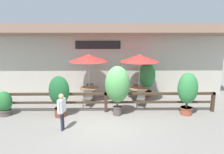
{
  "coord_description": "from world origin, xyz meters",
  "views": [
    {
      "loc": [
        0.15,
        -8.85,
        3.83
      ],
      "look_at": [
        0.3,
        1.56,
        1.6
      ],
      "focal_mm": 35.0,
      "sensor_mm": 36.0,
      "label": 1
    }
  ],
  "objects_px": {
    "chair_near_streetside": "(88,97)",
    "chair_middle_wallside": "(136,90)",
    "dining_table_middle": "(139,91)",
    "potted_plant_small_flowering": "(5,103)",
    "chair_middle_streetside": "(141,98)",
    "dining_table_near": "(89,90)",
    "potted_plant_broad_leaf": "(59,93)",
    "potted_plant_entrance_palm": "(117,85)",
    "pedestrian": "(62,107)",
    "patio_umbrella_middle": "(140,58)",
    "potted_plant_corner_fern": "(147,77)",
    "patio_umbrella_near": "(89,58)",
    "chair_near_wallside": "(90,89)",
    "potted_plant_tall_tropical": "(188,90)"
  },
  "relations": [
    {
      "from": "chair_near_streetside",
      "to": "chair_middle_wallside",
      "type": "bearing_deg",
      "value": 42.65
    },
    {
      "from": "dining_table_middle",
      "to": "potted_plant_small_flowering",
      "type": "distance_m",
      "value": 6.66
    },
    {
      "from": "dining_table_middle",
      "to": "chair_middle_streetside",
      "type": "distance_m",
      "value": 0.75
    },
    {
      "from": "dining_table_near",
      "to": "chair_middle_streetside",
      "type": "height_order",
      "value": "chair_middle_streetside"
    },
    {
      "from": "chair_middle_wallside",
      "to": "potted_plant_broad_leaf",
      "type": "bearing_deg",
      "value": 28.07
    },
    {
      "from": "potted_plant_entrance_palm",
      "to": "pedestrian",
      "type": "relative_size",
      "value": 1.54
    },
    {
      "from": "chair_middle_streetside",
      "to": "patio_umbrella_middle",
      "type": "bearing_deg",
      "value": 105.08
    },
    {
      "from": "dining_table_middle",
      "to": "pedestrian",
      "type": "height_order",
      "value": "pedestrian"
    },
    {
      "from": "chair_middle_wallside",
      "to": "potted_plant_corner_fern",
      "type": "bearing_deg",
      "value": -167.91
    },
    {
      "from": "chair_near_streetside",
      "to": "patio_umbrella_middle",
      "type": "xyz_separation_m",
      "value": [
        2.69,
        0.67,
        1.94
      ]
    },
    {
      "from": "dining_table_middle",
      "to": "potted_plant_broad_leaf",
      "type": "relative_size",
      "value": 0.55
    },
    {
      "from": "patio_umbrella_near",
      "to": "chair_middle_streetside",
      "type": "bearing_deg",
      "value": -17.47
    },
    {
      "from": "chair_near_wallside",
      "to": "potted_plant_tall_tropical",
      "type": "height_order",
      "value": "potted_plant_tall_tropical"
    },
    {
      "from": "chair_middle_streetside",
      "to": "chair_middle_wallside",
      "type": "distance_m",
      "value": 1.47
    },
    {
      "from": "dining_table_middle",
      "to": "potted_plant_tall_tropical",
      "type": "distance_m",
      "value": 2.78
    },
    {
      "from": "chair_near_wallside",
      "to": "potted_plant_tall_tropical",
      "type": "relative_size",
      "value": 0.42
    },
    {
      "from": "chair_middle_wallside",
      "to": "chair_middle_streetside",
      "type": "bearing_deg",
      "value": 84.28
    },
    {
      "from": "patio_umbrella_near",
      "to": "potted_plant_corner_fern",
      "type": "bearing_deg",
      "value": 14.62
    },
    {
      "from": "potted_plant_broad_leaf",
      "to": "patio_umbrella_near",
      "type": "bearing_deg",
      "value": 62.53
    },
    {
      "from": "chair_middle_streetside",
      "to": "potted_plant_entrance_palm",
      "type": "height_order",
      "value": "potted_plant_entrance_palm"
    },
    {
      "from": "pedestrian",
      "to": "chair_middle_wallside",
      "type": "bearing_deg",
      "value": 154.16
    },
    {
      "from": "pedestrian",
      "to": "patio_umbrella_near",
      "type": "bearing_deg",
      "value": -178.57
    },
    {
      "from": "chair_near_streetside",
      "to": "potted_plant_broad_leaf",
      "type": "bearing_deg",
      "value": -114.74
    },
    {
      "from": "potted_plant_broad_leaf",
      "to": "pedestrian",
      "type": "height_order",
      "value": "potted_plant_broad_leaf"
    },
    {
      "from": "dining_table_near",
      "to": "potted_plant_corner_fern",
      "type": "distance_m",
      "value": 3.48
    },
    {
      "from": "chair_near_streetside",
      "to": "chair_middle_streetside",
      "type": "xyz_separation_m",
      "value": [
        2.71,
        -0.07,
        0.0
      ]
    },
    {
      "from": "dining_table_middle",
      "to": "pedestrian",
      "type": "relative_size",
      "value": 0.7
    },
    {
      "from": "potted_plant_tall_tropical",
      "to": "chair_middle_streetside",
      "type": "bearing_deg",
      "value": 148.88
    },
    {
      "from": "patio_umbrella_middle",
      "to": "dining_table_middle",
      "type": "relative_size",
      "value": 2.53
    },
    {
      "from": "chair_middle_streetside",
      "to": "potted_plant_entrance_palm",
      "type": "xyz_separation_m",
      "value": [
        -1.26,
        -1.17,
        0.95
      ]
    },
    {
      "from": "dining_table_near",
      "to": "potted_plant_tall_tropical",
      "type": "distance_m",
      "value": 5.1
    },
    {
      "from": "patio_umbrella_near",
      "to": "patio_umbrella_middle",
      "type": "distance_m",
      "value": 2.7
    },
    {
      "from": "potted_plant_entrance_palm",
      "to": "pedestrian",
      "type": "xyz_separation_m",
      "value": [
        -2.2,
        -1.55,
        -0.45
      ]
    },
    {
      "from": "chair_near_wallside",
      "to": "potted_plant_broad_leaf",
      "type": "xyz_separation_m",
      "value": [
        -1.09,
        -2.97,
        0.66
      ]
    },
    {
      "from": "dining_table_near",
      "to": "potted_plant_broad_leaf",
      "type": "xyz_separation_m",
      "value": [
        -1.13,
        -2.18,
        0.5
      ]
    },
    {
      "from": "dining_table_near",
      "to": "potted_plant_entrance_palm",
      "type": "xyz_separation_m",
      "value": [
        1.46,
        -2.03,
        0.79
      ]
    },
    {
      "from": "dining_table_middle",
      "to": "potted_plant_corner_fern",
      "type": "relative_size",
      "value": 0.5
    },
    {
      "from": "chair_near_streetside",
      "to": "chair_middle_wallside",
      "type": "relative_size",
      "value": 1.0
    },
    {
      "from": "dining_table_near",
      "to": "chair_near_wallside",
      "type": "bearing_deg",
      "value": 93.0
    },
    {
      "from": "dining_table_middle",
      "to": "chair_middle_streetside",
      "type": "bearing_deg",
      "value": -88.46
    },
    {
      "from": "chair_near_wallside",
      "to": "chair_middle_streetside",
      "type": "relative_size",
      "value": 1.0
    },
    {
      "from": "patio_umbrella_middle",
      "to": "potted_plant_tall_tropical",
      "type": "xyz_separation_m",
      "value": [
        1.96,
        -1.9,
        -1.24
      ]
    },
    {
      "from": "potted_plant_small_flowering",
      "to": "dining_table_middle",
      "type": "bearing_deg",
      "value": 16.38
    },
    {
      "from": "patio_umbrella_near",
      "to": "dining_table_near",
      "type": "distance_m",
      "value": 1.78
    },
    {
      "from": "patio_umbrella_middle",
      "to": "potted_plant_tall_tropical",
      "type": "distance_m",
      "value": 3.0
    },
    {
      "from": "chair_middle_streetside",
      "to": "potted_plant_small_flowering",
      "type": "bearing_deg",
      "value": -156.35
    },
    {
      "from": "dining_table_near",
      "to": "chair_near_wallside",
      "type": "height_order",
      "value": "chair_near_wallside"
    },
    {
      "from": "chair_near_streetside",
      "to": "chair_near_wallside",
      "type": "height_order",
      "value": "same"
    },
    {
      "from": "potted_plant_entrance_palm",
      "to": "potted_plant_tall_tropical",
      "type": "xyz_separation_m",
      "value": [
        3.19,
        0.0,
        -0.25
      ]
    },
    {
      "from": "chair_middle_wallside",
      "to": "potted_plant_tall_tropical",
      "type": "bearing_deg",
      "value": 118.83
    }
  ]
}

